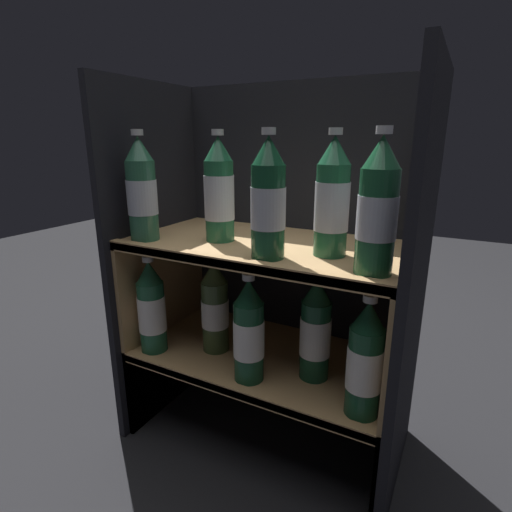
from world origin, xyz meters
The scene contains 16 objects.
ground_plane centered at (0.00, 0.00, 0.00)m, with size 6.00×6.00×0.00m, color black.
fridge_back_wall centered at (0.00, 0.37, 0.48)m, with size 0.72×0.02×0.95m, color black.
fridge_side_left centered at (-0.35, 0.18, 0.48)m, with size 0.02×0.40×0.95m, color black.
fridge_side_right centered at (0.35, 0.18, 0.48)m, with size 0.02×0.40×0.95m, color black.
shelf_lower centered at (0.00, 0.17, 0.21)m, with size 0.68×0.36×0.26m.
shelf_upper centered at (0.00, 0.17, 0.41)m, with size 0.68×0.36×0.57m.
bottle_upper_front_0 centered at (-0.28, 0.06, 0.68)m, with size 0.07×0.07×0.26m.
bottle_upper_front_1 centered at (0.06, 0.06, 0.68)m, with size 0.07×0.07×0.26m.
bottle_upper_front_2 centered at (0.28, 0.06, 0.68)m, with size 0.07×0.07×0.26m.
bottle_upper_back_0 centered at (-0.11, 0.14, 0.68)m, with size 0.07×0.07×0.26m.
bottle_upper_back_1 centered at (0.17, 0.14, 0.68)m, with size 0.07×0.07×0.26m.
bottle_lower_front_0 centered at (-0.28, 0.06, 0.37)m, with size 0.07×0.07×0.26m.
bottle_lower_front_1 centered at (0.02, 0.06, 0.37)m, with size 0.07×0.07×0.26m.
bottle_lower_front_2 centered at (0.28, 0.06, 0.37)m, with size 0.07×0.07×0.26m.
bottle_lower_back_0 centered at (-0.13, 0.14, 0.37)m, with size 0.07×0.07×0.26m.
bottle_lower_back_1 centered at (0.15, 0.14, 0.37)m, with size 0.07×0.07×0.26m.
Camera 1 is at (0.42, -0.67, 0.81)m, focal length 28.00 mm.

